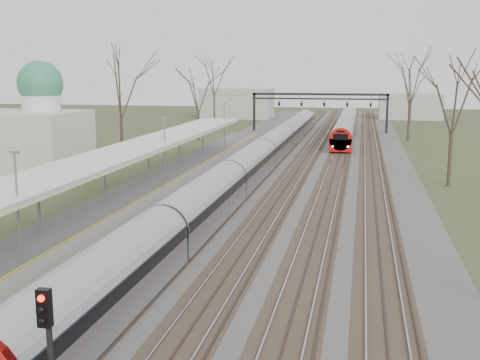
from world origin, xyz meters
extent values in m
cube|color=#474442|center=(0.00, 55.00, 0.05)|extent=(24.00, 160.00, 0.10)
cube|color=#4C3828|center=(-6.00, 55.00, 0.09)|extent=(2.60, 160.00, 0.06)
cube|color=gray|center=(-6.72, 55.00, 0.16)|extent=(0.07, 160.00, 0.12)
cube|color=gray|center=(-5.28, 55.00, 0.16)|extent=(0.07, 160.00, 0.12)
cube|color=#4C3828|center=(-2.50, 55.00, 0.09)|extent=(2.60, 160.00, 0.06)
cube|color=gray|center=(-3.22, 55.00, 0.16)|extent=(0.07, 160.00, 0.12)
cube|color=gray|center=(-1.78, 55.00, 0.16)|extent=(0.07, 160.00, 0.12)
cube|color=#4C3828|center=(1.00, 55.00, 0.09)|extent=(2.60, 160.00, 0.06)
cube|color=gray|center=(0.28, 55.00, 0.16)|extent=(0.07, 160.00, 0.12)
cube|color=gray|center=(1.72, 55.00, 0.16)|extent=(0.07, 160.00, 0.12)
cube|color=#4C3828|center=(4.50, 55.00, 0.09)|extent=(2.60, 160.00, 0.06)
cube|color=gray|center=(3.78, 55.00, 0.16)|extent=(0.07, 160.00, 0.12)
cube|color=gray|center=(5.22, 55.00, 0.16)|extent=(0.07, 160.00, 0.12)
cube|color=#4C3828|center=(8.00, 55.00, 0.09)|extent=(2.60, 160.00, 0.06)
cube|color=gray|center=(7.28, 55.00, 0.16)|extent=(0.07, 160.00, 0.12)
cube|color=gray|center=(8.72, 55.00, 0.16)|extent=(0.07, 160.00, 0.12)
cube|color=#9E9B93|center=(-9.05, 37.50, 0.50)|extent=(3.50, 69.00, 1.00)
cylinder|color=slate|center=(-9.05, 18.00, 2.50)|extent=(0.14, 0.14, 3.00)
cylinder|color=slate|center=(-9.05, 26.00, 2.50)|extent=(0.14, 0.14, 3.00)
cylinder|color=slate|center=(-9.05, 34.00, 2.50)|extent=(0.14, 0.14, 3.00)
cylinder|color=slate|center=(-9.05, 42.00, 2.50)|extent=(0.14, 0.14, 3.00)
cylinder|color=slate|center=(-9.05, 50.00, 2.50)|extent=(0.14, 0.14, 3.00)
cube|color=silver|center=(-9.05, 33.00, 4.05)|extent=(4.10, 50.00, 0.12)
cube|color=beige|center=(-9.05, 33.00, 3.88)|extent=(4.10, 50.00, 0.25)
cube|color=beige|center=(-22.00, 38.00, 3.00)|extent=(10.00, 8.00, 6.00)
cylinder|color=silver|center=(-20.00, 38.00, 7.20)|extent=(3.20, 3.20, 2.50)
sphere|color=#2E7551|center=(-20.00, 38.00, 8.40)|extent=(3.80, 3.80, 3.80)
cube|color=black|center=(-10.00, 85.00, 3.00)|extent=(0.35, 0.35, 6.00)
cube|color=black|center=(10.50, 85.00, 3.00)|extent=(0.35, 0.35, 6.00)
cube|color=black|center=(0.25, 85.00, 5.90)|extent=(21.00, 0.35, 0.35)
cube|color=black|center=(0.25, 85.00, 5.20)|extent=(21.00, 0.25, 0.25)
cube|color=black|center=(-6.00, 84.80, 4.50)|extent=(0.32, 0.22, 0.85)
sphere|color=#0CFF19|center=(-6.00, 84.66, 4.75)|extent=(0.16, 0.16, 0.16)
cube|color=black|center=(-2.50, 84.80, 4.50)|extent=(0.32, 0.22, 0.85)
sphere|color=#0CFF19|center=(-2.50, 84.66, 4.75)|extent=(0.16, 0.16, 0.16)
cube|color=black|center=(1.00, 84.80, 4.50)|extent=(0.32, 0.22, 0.85)
sphere|color=#0CFF19|center=(1.00, 84.66, 4.75)|extent=(0.16, 0.16, 0.16)
cube|color=black|center=(4.50, 84.80, 4.50)|extent=(0.32, 0.22, 0.85)
sphere|color=#0CFF19|center=(4.50, 84.66, 4.75)|extent=(0.16, 0.16, 0.16)
cube|color=black|center=(8.00, 84.80, 4.50)|extent=(0.32, 0.22, 0.85)
sphere|color=#0CFF19|center=(8.00, 84.66, 4.75)|extent=(0.16, 0.16, 0.16)
cylinder|color=#2D231C|center=(-17.00, 48.00, 2.48)|extent=(0.30, 0.30, 4.95)
cylinder|color=#2D231C|center=(14.00, 42.00, 2.25)|extent=(0.30, 0.30, 4.50)
cube|color=#A1A3AB|center=(-2.50, 48.03, 1.10)|extent=(2.55, 90.00, 1.60)
cylinder|color=#A1A3AB|center=(-2.50, 48.03, 1.75)|extent=(2.60, 89.70, 2.60)
cube|color=black|center=(-2.50, 48.03, 1.85)|extent=(2.62, 89.40, 0.55)
cube|color=black|center=(-2.50, 48.03, 0.17)|extent=(1.80, 89.00, 0.35)
cube|color=#A1A3AB|center=(4.50, 82.62, 1.10)|extent=(2.55, 45.00, 1.60)
cylinder|color=#A1A3AB|center=(4.50, 82.62, 1.75)|extent=(2.60, 44.70, 2.60)
cube|color=black|center=(4.50, 82.62, 1.85)|extent=(2.62, 44.40, 0.55)
cube|color=#B60E0A|center=(4.50, 60.22, 1.05)|extent=(2.55, 0.50, 1.50)
cylinder|color=#B60E0A|center=(4.50, 60.27, 1.75)|extent=(2.60, 0.60, 2.60)
cube|color=black|center=(4.50, 60.00, 2.05)|extent=(1.70, 0.12, 0.70)
sphere|color=white|center=(3.65, 60.02, 0.95)|extent=(0.22, 0.22, 0.22)
sphere|color=white|center=(5.35, 60.02, 0.95)|extent=(0.22, 0.22, 0.22)
cube|color=black|center=(4.50, 82.62, 0.17)|extent=(1.80, 44.00, 0.35)
cube|color=black|center=(-0.75, 3.87, 3.60)|extent=(0.35, 0.22, 1.00)
sphere|color=#FF0C05|center=(-0.75, 3.74, 3.90)|extent=(0.18, 0.18, 0.18)
camera|label=1|loc=(6.89, -9.08, 9.44)|focal=45.00mm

